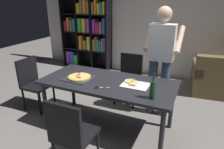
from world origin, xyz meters
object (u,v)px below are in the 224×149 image
chair_left_end (33,81)px  person_serving_pizza (161,57)px  kitchen_scissors (99,87)px  chair_far_side (129,75)px  pepperoni_pizza_on_tray (79,77)px  wine_bottle (153,89)px  bookshelf (87,32)px  chair_near_camera (71,132)px  dining_table (108,86)px

chair_left_end → person_serving_pizza: size_ratio=0.51×
kitchen_scissors → chair_far_side: bearing=89.9°
chair_far_side → pepperoni_pizza_on_tray: bearing=-113.4°
chair_far_side → wine_bottle: (0.70, -1.18, 0.36)m
bookshelf → chair_far_side: bearing=-39.7°
chair_near_camera → wine_bottle: wine_bottle is taller
chair_near_camera → person_serving_pizza: 1.80m
chair_far_side → bookshelf: bookshelf is taller
wine_bottle → chair_near_camera: bearing=-136.5°
person_serving_pizza → pepperoni_pizza_on_tray: bearing=-142.9°
chair_left_end → bookshelf: bearing=97.6°
dining_table → kitchen_scissors: bearing=-90.5°
dining_table → person_serving_pizza: (0.59, 0.70, 0.32)m
chair_far_side → wine_bottle: bearing=-59.3°
chair_near_camera → chair_far_side: (0.00, 1.85, 0.00)m
bookshelf → kitchen_scissors: size_ratio=9.86×
kitchen_scissors → pepperoni_pizza_on_tray: bearing=156.9°
bookshelf → person_serving_pizza: size_ratio=1.11×
kitchen_scissors → person_serving_pizza: bearing=58.2°
bookshelf → chair_near_camera: bearing=-62.0°
bookshelf → wine_bottle: size_ratio=6.17×
person_serving_pizza → wine_bottle: (0.11, -0.96, -0.13)m
person_serving_pizza → chair_near_camera: bearing=-109.9°
chair_far_side → kitchen_scissors: 1.20m
dining_table → chair_left_end: size_ratio=2.11×
dining_table → kitchen_scissors: size_ratio=9.59×
person_serving_pizza → kitchen_scissors: (-0.59, -0.95, -0.24)m
chair_near_camera → chair_far_side: bearing=90.0°
kitchen_scissors → bookshelf: bearing=123.7°
person_serving_pizza → wine_bottle: size_ratio=5.54×
chair_far_side → kitchen_scissors: size_ratio=4.55×
chair_near_camera → kitchen_scissors: size_ratio=4.55×
bookshelf → kitchen_scissors: 3.16m
dining_table → wine_bottle: bearing=-20.1°
dining_table → chair_left_end: bearing=180.0°
chair_near_camera → person_serving_pizza: size_ratio=0.51×
chair_far_side → chair_left_end: size_ratio=1.00×
dining_table → pepperoni_pizza_on_tray: pepperoni_pizza_on_tray is taller
kitchen_scissors → chair_left_end: bearing=170.2°
pepperoni_pizza_on_tray → kitchen_scissors: 0.46m
bookshelf → pepperoni_pizza_on_tray: bookshelf is taller
pepperoni_pizza_on_tray → dining_table: bearing=8.8°
chair_left_end → chair_far_side: bearing=32.8°
chair_left_end → kitchen_scissors: chair_left_end is taller
chair_far_side → bookshelf: bearing=140.3°
bookshelf → kitchen_scissors: (1.75, -2.62, -0.24)m
person_serving_pizza → chair_far_side: bearing=159.5°
chair_far_side → chair_left_end: bearing=-147.2°
kitchen_scissors → wine_bottle: bearing=-0.7°
chair_left_end → wine_bottle: bearing=-6.9°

